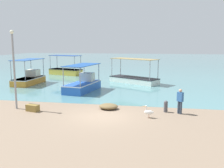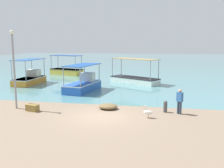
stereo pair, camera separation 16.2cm
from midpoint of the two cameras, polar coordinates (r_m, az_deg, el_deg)
The scene contains 12 objects.
ground at distance 16.28m, azimuth -2.25°, elevation -7.38°, with size 120.00×120.00×0.00m, color #806A56.
harbor_water at distance 63.45m, azimuth 7.53°, elevation 5.10°, with size 110.00×90.00×0.00m, color slate.
fishing_boat_center at distance 29.54m, azimuth 5.31°, elevation 1.28°, with size 6.16×4.76×2.86m.
fishing_boat_near_right at distance 30.28m, azimuth -18.07°, elevation 1.24°, with size 2.07×4.77×2.84m.
fishing_boat_outer at distance 24.72m, azimuth -6.39°, elevation -0.09°, with size 2.73×5.15×2.59m.
fishing_boat_far_right at distance 37.67m, azimuth -10.24°, elevation 3.01°, with size 5.29×3.24×2.86m.
pelican at distance 16.00m, azimuth 8.49°, elevation -6.37°, with size 0.81×0.33×0.80m.
lamp_post at distance 18.90m, azimuth -21.29°, elevation 4.04°, with size 0.28×0.28×5.57m.
mooring_bollard at distance 17.49m, azimuth 12.35°, elevation -4.93°, with size 0.28×0.28×0.81m.
fisherman_standing at distance 17.18m, azimuth 15.47°, elevation -3.69°, with size 0.44×0.43×1.69m.
net_pile at distance 17.95m, azimuth -0.65°, elevation -5.13°, with size 1.36×1.15×0.39m, color brown.
cargo_crate at distance 18.24m, azimuth -17.49°, elevation -5.21°, with size 0.90×0.44×0.47m, color olive.
Camera 2 is at (3.60, -15.17, 4.70)m, focal length 40.00 mm.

